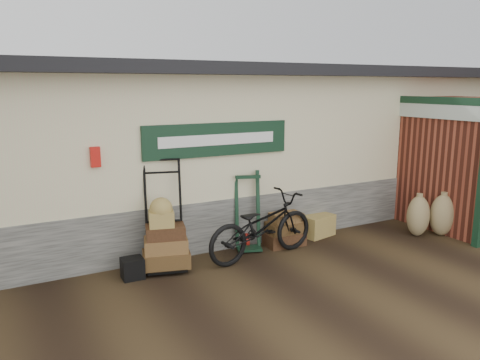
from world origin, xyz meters
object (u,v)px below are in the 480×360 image
object	(u,v)px
porter_trolley	(164,214)
black_trunk	(133,268)
green_barrow	(248,211)
suitcase_stack	(284,229)
bicycle	(262,223)
wicker_hamper	(317,225)

from	to	relation	value
porter_trolley	black_trunk	distance (m)	0.95
porter_trolley	green_barrow	world-z (taller)	porter_trolley
porter_trolley	green_barrow	size ratio (longest dim) A/B	1.27
suitcase_stack	black_trunk	bearing A→B (deg)	-176.40
porter_trolley	bicycle	xyz separation A→B (m)	(1.55, -0.38, -0.27)
wicker_hamper	porter_trolley	bearing A→B (deg)	-177.94
green_barrow	porter_trolley	bearing A→B (deg)	-157.22
green_barrow	bicycle	world-z (taller)	green_barrow
suitcase_stack	bicycle	bearing A→B (deg)	-153.95
wicker_hamper	bicycle	xyz separation A→B (m)	(-1.53, -0.49, 0.40)
black_trunk	wicker_hamper	bearing A→B (deg)	5.28
suitcase_stack	black_trunk	world-z (taller)	suitcase_stack
porter_trolley	bicycle	world-z (taller)	porter_trolley
porter_trolley	wicker_hamper	size ratio (longest dim) A/B	2.79
porter_trolley	green_barrow	distance (m)	1.57
green_barrow	bicycle	bearing A→B (deg)	-72.42
green_barrow	black_trunk	bearing A→B (deg)	-152.31
suitcase_stack	bicycle	distance (m)	0.81
wicker_hamper	bicycle	size ratio (longest dim) A/B	0.30
suitcase_stack	wicker_hamper	xyz separation A→B (m)	(0.86, 0.16, -0.10)
porter_trolley	bicycle	bearing A→B (deg)	1.16
black_trunk	bicycle	distance (m)	2.19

